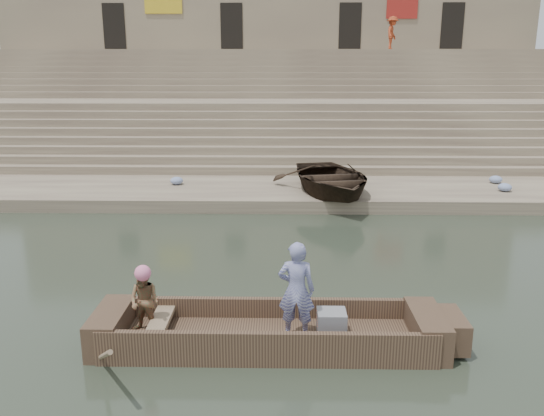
{
  "coord_description": "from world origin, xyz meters",
  "views": [
    {
      "loc": [
        1.03,
        -10.16,
        4.44
      ],
      "look_at": [
        0.81,
        1.41,
        1.4
      ],
      "focal_mm": 36.33,
      "sensor_mm": 36.0,
      "label": 1
    }
  ],
  "objects_px": {
    "standing_man": "(296,290)",
    "beached_rowboat": "(331,178)",
    "television": "(331,323)",
    "rowing_man": "(145,301)",
    "main_rowboat": "(268,340)",
    "pedestrian": "(392,33)"
  },
  "relations": [
    {
      "from": "standing_man",
      "to": "beached_rowboat",
      "type": "bearing_deg",
      "value": -92.84
    },
    {
      "from": "standing_man",
      "to": "television",
      "type": "height_order",
      "value": "standing_man"
    },
    {
      "from": "rowing_man",
      "to": "television",
      "type": "bearing_deg",
      "value": 18.52
    },
    {
      "from": "main_rowboat",
      "to": "rowing_man",
      "type": "relative_size",
      "value": 4.61
    },
    {
      "from": "main_rowboat",
      "to": "pedestrian",
      "type": "height_order",
      "value": "pedestrian"
    },
    {
      "from": "television",
      "to": "standing_man",
      "type": "bearing_deg",
      "value": -171.88
    },
    {
      "from": "rowing_man",
      "to": "beached_rowboat",
      "type": "relative_size",
      "value": 0.24
    },
    {
      "from": "pedestrian",
      "to": "standing_man",
      "type": "bearing_deg",
      "value": -171.44
    },
    {
      "from": "pedestrian",
      "to": "beached_rowboat",
      "type": "bearing_deg",
      "value": -174.86
    },
    {
      "from": "rowing_man",
      "to": "beached_rowboat",
      "type": "distance_m",
      "value": 10.04
    },
    {
      "from": "standing_man",
      "to": "television",
      "type": "relative_size",
      "value": 3.45
    },
    {
      "from": "standing_man",
      "to": "main_rowboat",
      "type": "bearing_deg",
      "value": -4.85
    },
    {
      "from": "standing_man",
      "to": "pedestrian",
      "type": "height_order",
      "value": "pedestrian"
    },
    {
      "from": "standing_man",
      "to": "pedestrian",
      "type": "xyz_separation_m",
      "value": [
        5.86,
        24.17,
        5.08
      ]
    },
    {
      "from": "television",
      "to": "pedestrian",
      "type": "height_order",
      "value": "pedestrian"
    },
    {
      "from": "main_rowboat",
      "to": "standing_man",
      "type": "height_order",
      "value": "standing_man"
    },
    {
      "from": "main_rowboat",
      "to": "beached_rowboat",
      "type": "relative_size",
      "value": 1.09
    },
    {
      "from": "beached_rowboat",
      "to": "rowing_man",
      "type": "bearing_deg",
      "value": -123.08
    },
    {
      "from": "rowing_man",
      "to": "television",
      "type": "distance_m",
      "value": 3.0
    },
    {
      "from": "rowing_man",
      "to": "pedestrian",
      "type": "bearing_deg",
      "value": 89.72
    },
    {
      "from": "rowing_man",
      "to": "pedestrian",
      "type": "relative_size",
      "value": 0.61
    },
    {
      "from": "television",
      "to": "beached_rowboat",
      "type": "bearing_deg",
      "value": 85.25
    }
  ]
}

